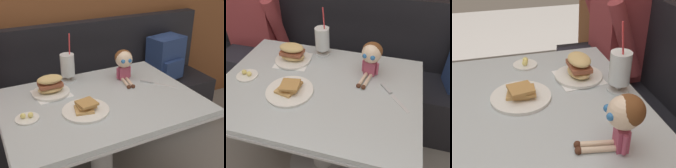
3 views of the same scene
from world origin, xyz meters
TOP-DOWN VIEW (x-y plane):
  - booth_bench at (0.00, 0.81)m, footprint 2.60×0.48m
  - diner_table at (0.00, 0.18)m, footprint 1.11×0.81m
  - toast_plate at (-0.13, 0.09)m, footprint 0.25×0.25m
  - milkshake_glass at (-0.08, 0.50)m, footprint 0.10×0.10m
  - sandwich_plate at (-0.23, 0.38)m, footprint 0.22×0.22m
  - butter_saucer at (-0.42, 0.15)m, footprint 0.12×0.12m
  - butter_knife at (0.38, 0.23)m, footprint 0.17×0.19m
  - seated_doll at (0.25, 0.36)m, footprint 0.13×0.23m
  - diner_patron at (-0.76, 0.76)m, footprint 0.55×0.48m

SIDE VIEW (x-z plane):
  - booth_bench at x=0.00m, z-range -0.17..0.83m
  - diner_table at x=0.00m, z-range 0.17..0.91m
  - diner_patron at x=-0.76m, z-range 0.34..1.15m
  - butter_knife at x=0.38m, z-range 0.74..0.75m
  - butter_saucer at x=-0.42m, z-range 0.73..0.77m
  - toast_plate at x=-0.13m, z-range 0.73..0.78m
  - sandwich_plate at x=-0.23m, z-range 0.73..0.84m
  - milkshake_glass at x=-0.08m, z-range 0.68..1.00m
  - seated_doll at x=0.25m, z-range 0.77..0.97m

